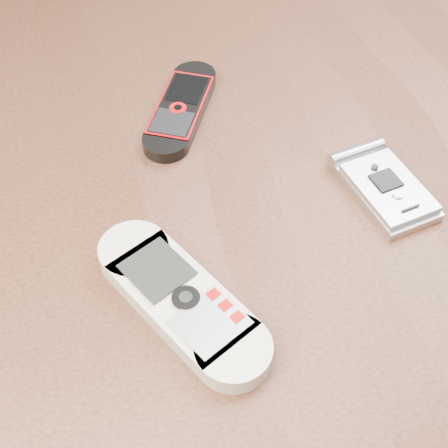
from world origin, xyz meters
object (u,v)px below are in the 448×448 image
(nokia_black_red, at_px, (181,108))
(table, at_px, (219,308))
(nokia_white, at_px, (181,299))
(motorola_razr, at_px, (386,188))

(nokia_black_red, bearing_deg, table, -62.71)
(table, distance_m, nokia_black_red, 0.18)
(nokia_white, height_order, motorola_razr, nokia_white)
(motorola_razr, bearing_deg, nokia_white, -170.96)
(nokia_white, bearing_deg, table, 27.38)
(nokia_black_red, distance_m, motorola_razr, 0.20)
(nokia_white, distance_m, motorola_razr, 0.19)
(nokia_black_red, xyz_separation_m, motorola_razr, (0.14, -0.14, 0.00))
(table, distance_m, motorola_razr, 0.18)
(nokia_white, bearing_deg, motorola_razr, -8.03)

